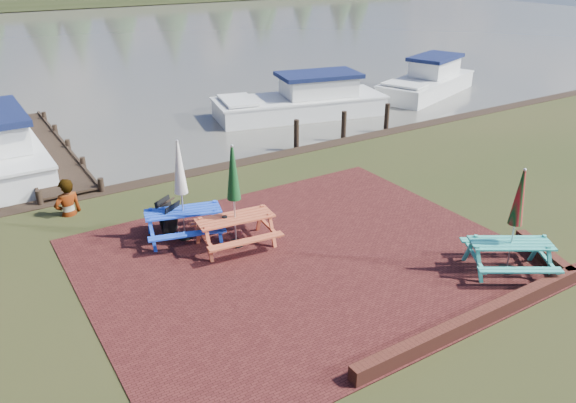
# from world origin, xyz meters

# --- Properties ---
(ground) EXTENTS (120.00, 120.00, 0.00)m
(ground) POSITION_xyz_m (0.00, 0.00, 0.00)
(ground) COLOR black
(ground) RESTS_ON ground
(paving) EXTENTS (9.00, 7.50, 0.02)m
(paving) POSITION_xyz_m (0.00, 1.00, 0.01)
(paving) COLOR #371211
(paving) RESTS_ON ground
(brick_wall) EXTENTS (6.21, 1.79, 0.30)m
(brick_wall) POSITION_xyz_m (2.15, -2.42, 0.15)
(brick_wall) COLOR #4C1E16
(brick_wall) RESTS_ON ground
(water) EXTENTS (120.00, 60.00, 0.02)m
(water) POSITION_xyz_m (0.00, 37.00, 0.00)
(water) COLOR #403E37
(water) RESTS_ON ground
(picnic_table_teal) EXTENTS (2.15, 2.10, 2.27)m
(picnic_table_teal) POSITION_xyz_m (3.27, -1.67, 0.79)
(picnic_table_teal) COLOR teal
(picnic_table_teal) RESTS_ON ground
(picnic_table_red) EXTENTS (1.86, 1.69, 2.37)m
(picnic_table_red) POSITION_xyz_m (-0.97, 2.30, 0.83)
(picnic_table_red) COLOR #BB4E2F
(picnic_table_red) RESTS_ON ground
(picnic_table_blue) EXTENTS (2.03, 1.90, 2.36)m
(picnic_table_blue) POSITION_xyz_m (-1.81, 3.24, 0.83)
(picnic_table_blue) COLOR blue
(picnic_table_blue) RESTS_ON ground
(chalkboard) EXTENTS (0.56, 0.75, 0.85)m
(chalkboard) POSITION_xyz_m (-2.04, 3.59, 0.44)
(chalkboard) COLOR black
(chalkboard) RESTS_ON ground
(jetty) EXTENTS (1.76, 9.08, 1.00)m
(jetty) POSITION_xyz_m (-3.50, 11.28, 0.11)
(jetty) COLOR black
(jetty) RESTS_ON ground
(boat_near) EXTENTS (7.31, 3.84, 1.88)m
(boat_near) POSITION_xyz_m (6.63, 11.05, 0.37)
(boat_near) COLOR silver
(boat_near) RESTS_ON ground
(boat_far) EXTENTS (6.44, 4.07, 1.90)m
(boat_far) POSITION_xyz_m (13.63, 11.03, 0.37)
(boat_far) COLOR silver
(boat_far) RESTS_ON ground
(person) EXTENTS (0.77, 0.59, 1.90)m
(person) POSITION_xyz_m (-3.80, 5.96, 0.95)
(person) COLOR gray
(person) RESTS_ON ground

